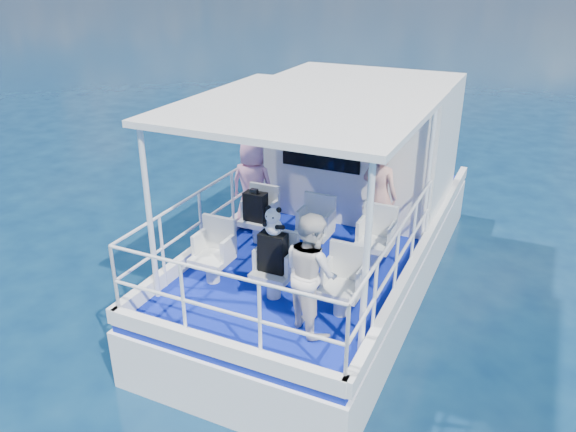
% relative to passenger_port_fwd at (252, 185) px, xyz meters
% --- Properties ---
extents(ground, '(2000.00, 2000.00, 0.00)m').
position_rel_passenger_port_fwd_xyz_m(ground, '(1.21, -0.60, -1.63)').
color(ground, '#08213F').
rests_on(ground, ground).
extents(hull, '(3.00, 7.00, 1.60)m').
position_rel_passenger_port_fwd_xyz_m(hull, '(1.21, 0.40, -1.63)').
color(hull, white).
rests_on(hull, ground).
extents(deck, '(2.90, 6.90, 0.10)m').
position_rel_passenger_port_fwd_xyz_m(deck, '(1.21, 0.40, -0.78)').
color(deck, navy).
rests_on(deck, hull).
extents(cabin, '(2.85, 2.00, 2.20)m').
position_rel_passenger_port_fwd_xyz_m(cabin, '(1.21, 1.70, 0.37)').
color(cabin, white).
rests_on(cabin, deck).
extents(canopy, '(3.00, 3.20, 0.08)m').
position_rel_passenger_port_fwd_xyz_m(canopy, '(1.21, -0.80, 1.51)').
color(canopy, white).
rests_on(canopy, cabin).
extents(canopy_posts, '(2.77, 2.97, 2.20)m').
position_rel_passenger_port_fwd_xyz_m(canopy_posts, '(1.21, -0.85, 0.37)').
color(canopy_posts, white).
rests_on(canopy_posts, deck).
extents(railings, '(2.84, 3.59, 1.00)m').
position_rel_passenger_port_fwd_xyz_m(railings, '(1.21, -1.18, -0.23)').
color(railings, white).
rests_on(railings, deck).
extents(seat_port_fwd, '(0.48, 0.46, 0.38)m').
position_rel_passenger_port_fwd_xyz_m(seat_port_fwd, '(0.31, -0.40, -0.54)').
color(seat_port_fwd, silver).
rests_on(seat_port_fwd, deck).
extents(seat_center_fwd, '(0.48, 0.46, 0.38)m').
position_rel_passenger_port_fwd_xyz_m(seat_center_fwd, '(1.21, -0.40, -0.54)').
color(seat_center_fwd, silver).
rests_on(seat_center_fwd, deck).
extents(seat_stbd_fwd, '(0.48, 0.46, 0.38)m').
position_rel_passenger_port_fwd_xyz_m(seat_stbd_fwd, '(2.11, -0.40, -0.54)').
color(seat_stbd_fwd, silver).
rests_on(seat_stbd_fwd, deck).
extents(seat_port_aft, '(0.48, 0.46, 0.38)m').
position_rel_passenger_port_fwd_xyz_m(seat_port_aft, '(0.31, -1.70, -0.54)').
color(seat_port_aft, silver).
rests_on(seat_port_aft, deck).
extents(seat_center_aft, '(0.48, 0.46, 0.38)m').
position_rel_passenger_port_fwd_xyz_m(seat_center_aft, '(1.21, -1.70, -0.54)').
color(seat_center_aft, silver).
rests_on(seat_center_aft, deck).
extents(seat_stbd_aft, '(0.48, 0.46, 0.38)m').
position_rel_passenger_port_fwd_xyz_m(seat_stbd_aft, '(2.11, -1.70, -0.54)').
color(seat_stbd_aft, silver).
rests_on(seat_stbd_aft, deck).
extents(passenger_port_fwd, '(0.57, 0.42, 1.45)m').
position_rel_passenger_port_fwd_xyz_m(passenger_port_fwd, '(0.00, 0.00, 0.00)').
color(passenger_port_fwd, '#F19BC0').
rests_on(passenger_port_fwd, deck).
extents(passenger_stbd_fwd, '(0.61, 0.46, 1.52)m').
position_rel_passenger_port_fwd_xyz_m(passenger_stbd_fwd, '(1.93, 0.34, 0.03)').
color(passenger_stbd_fwd, '#D6958A').
rests_on(passenger_stbd_fwd, deck).
extents(passenger_stbd_aft, '(0.88, 0.85, 1.43)m').
position_rel_passenger_port_fwd_xyz_m(passenger_stbd_aft, '(1.87, -2.09, -0.01)').
color(passenger_stbd_aft, silver).
rests_on(passenger_stbd_aft, deck).
extents(backpack_port, '(0.33, 0.19, 0.44)m').
position_rel_passenger_port_fwd_xyz_m(backpack_port, '(0.30, -0.47, -0.13)').
color(backpack_port, black).
rests_on(backpack_port, seat_port_fwd).
extents(backpack_center, '(0.34, 0.19, 0.50)m').
position_rel_passenger_port_fwd_xyz_m(backpack_center, '(1.20, -1.70, -0.09)').
color(backpack_center, black).
rests_on(backpack_center, seat_center_aft).
extents(compact_camera, '(0.11, 0.06, 0.06)m').
position_rel_passenger_port_fwd_xyz_m(compact_camera, '(0.29, -0.49, 0.12)').
color(compact_camera, black).
rests_on(compact_camera, backpack_port).
extents(panda, '(0.24, 0.20, 0.36)m').
position_rel_passenger_port_fwd_xyz_m(panda, '(1.22, -1.71, 0.34)').
color(panda, white).
rests_on(panda, backpack_center).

